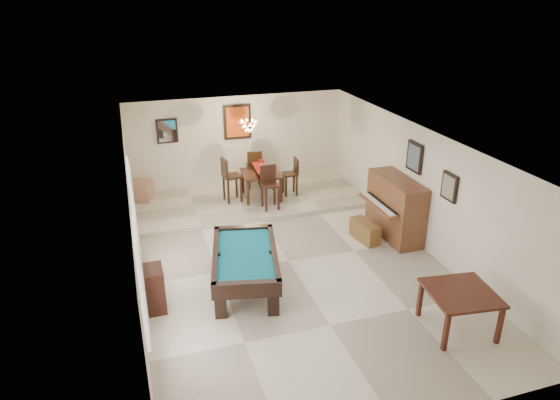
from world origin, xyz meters
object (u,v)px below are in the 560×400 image
corner_bench (142,191)px  chandelier (248,122)px  pool_table (245,271)px  piano_bench (365,231)px  upright_piano (389,209)px  apothecary_chest (154,289)px  dining_table (261,183)px  flower_vase (261,163)px  dining_chair_south (270,188)px  dining_chair_north (254,168)px  dining_chair_east (290,177)px  dining_chair_west (232,179)px  square_table (458,310)px

corner_bench → chandelier: size_ratio=0.92×
pool_table → piano_bench: (3.03, 1.07, -0.14)m
upright_piano → apothecary_chest: size_ratio=2.07×
dining_table → upright_piano: bearing=-52.0°
flower_vase → dining_chair_south: (0.03, -0.76, -0.40)m
apothecary_chest → dining_chair_north: bearing=57.6°
upright_piano → dining_chair_east: size_ratio=1.68×
dining_chair_south → chandelier: size_ratio=1.83×
pool_table → piano_bench: pool_table is taller
upright_piano → dining_chair_east: upright_piano is taller
dining_table → dining_chair_south: 0.77m
upright_piano → dining_chair_west: size_ratio=1.42×
square_table → upright_piano: bearing=80.8°
square_table → dining_table: size_ratio=1.07×
apothecary_chest → dining_chair_east: size_ratio=0.81×
pool_table → corner_bench: (-1.61, 4.70, 0.00)m
dining_chair_east → piano_bench: bearing=20.2°
square_table → dining_chair_west: 6.68m
flower_vase → chandelier: (-0.31, -0.03, 1.13)m
piano_bench → flower_vase: bearing=119.8°
dining_chair_south → dining_table: bearing=90.9°
pool_table → apothecary_chest: 1.70m
chandelier → upright_piano: bearing=-48.0°
dining_chair_south → dining_chair_north: dining_chair_south is taller
apothecary_chest → chandelier: size_ratio=1.34×
square_table → apothecary_chest: apothecary_chest is taller
apothecary_chest → dining_chair_west: bearing=60.5°
square_table → dining_chair_west: dining_chair_west is taller
dining_chair_south → dining_chair_west: (-0.80, 0.77, 0.04)m
dining_chair_south → dining_chair_north: size_ratio=1.01×
piano_bench → corner_bench: (-4.64, 3.63, 0.15)m
upright_piano → dining_chair_west: bearing=136.4°
dining_table → chandelier: size_ratio=1.65×
square_table → dining_chair_east: size_ratio=1.06×
piano_bench → square_table: bearing=-89.5°
dining_chair_east → corner_bench: bearing=-98.2°
apothecary_chest → dining_chair_east: dining_chair_east is taller
corner_bench → chandelier: chandelier is taller
corner_bench → piano_bench: bearing=-38.0°
square_table → chandelier: bearing=107.7°
square_table → dining_chair_south: size_ratio=0.96×
piano_bench → flower_vase: flower_vase is taller
pool_table → square_table: 3.81m
dining_table → dining_chair_south: (0.03, -0.76, 0.14)m
dining_chair_west → chandelier: (0.46, -0.05, 1.49)m
square_table → dining_table: (-1.66, 6.19, 0.17)m
chandelier → square_table: bearing=-72.3°
flower_vase → dining_chair_east: (0.79, -0.02, -0.45)m
dining_chair_east → corner_bench: size_ratio=1.81×
piano_bench → dining_chair_east: 2.97m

